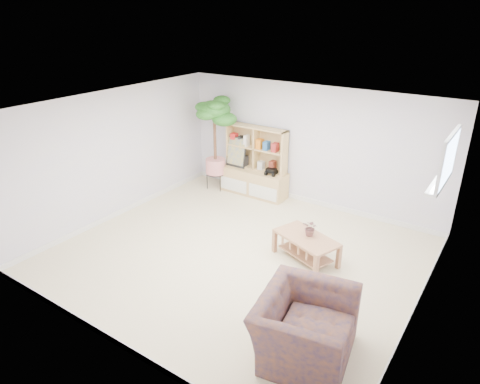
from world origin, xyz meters
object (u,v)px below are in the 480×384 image
Objects in this scene: floor_tree at (215,145)px; armchair at (305,324)px; storage_unit at (254,162)px; coffee_table at (306,248)px.

floor_tree is 1.73× the size of armchair.
storage_unit is 0.72× the size of floor_tree.
storage_unit is 2.78m from coffee_table.
floor_tree is (-2.94, 1.53, 0.81)m from coffee_table.
coffee_table is at bearing 15.83° from armchair.
armchair is at bearing -50.47° from storage_unit.
armchair is at bearing -41.46° from floor_tree.
coffee_table is 0.50× the size of floor_tree.
storage_unit reaches higher than armchair.
storage_unit is at bearing 29.88° from armchair.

